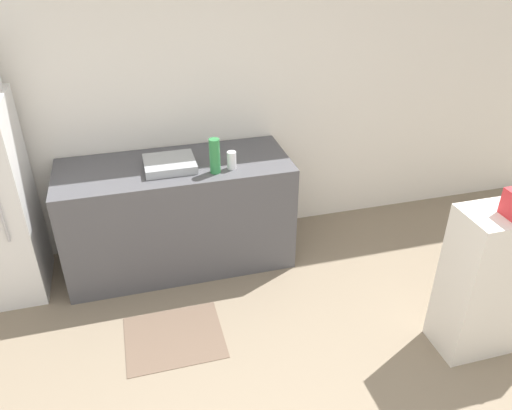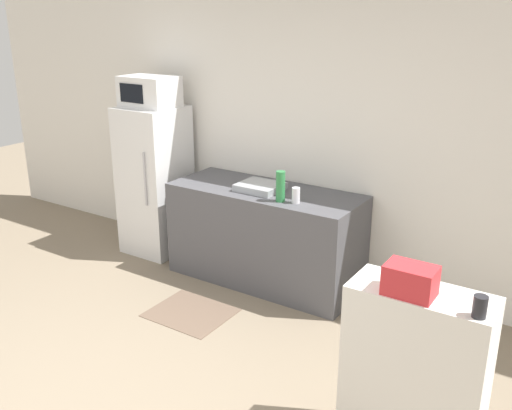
# 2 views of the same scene
# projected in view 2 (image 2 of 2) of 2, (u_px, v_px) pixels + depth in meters

# --- Properties ---
(wall_back) EXTENTS (8.00, 0.06, 2.60)m
(wall_back) POSITION_uv_depth(u_px,v_px,m) (294.00, 136.00, 5.18)
(wall_back) COLOR white
(wall_back) RESTS_ON ground_plane
(refrigerator) EXTENTS (0.57, 0.60, 1.49)m
(refrigerator) POSITION_uv_depth(u_px,v_px,m) (155.00, 180.00, 5.76)
(refrigerator) COLOR silver
(refrigerator) RESTS_ON ground_plane
(microwave) EXTENTS (0.52, 0.38, 0.29)m
(microwave) POSITION_uv_depth(u_px,v_px,m) (149.00, 91.00, 5.47)
(microwave) COLOR white
(microwave) RESTS_ON refrigerator
(counter) EXTENTS (1.74, 0.69, 0.88)m
(counter) POSITION_uv_depth(u_px,v_px,m) (265.00, 236.00, 5.18)
(counter) COLOR #4C4C51
(counter) RESTS_ON ground_plane
(sink_basin) EXTENTS (0.37, 0.33, 0.06)m
(sink_basin) POSITION_uv_depth(u_px,v_px,m) (260.00, 187.00, 5.02)
(sink_basin) COLOR #9EA3A8
(sink_basin) RESTS_ON counter
(bottle_tall) EXTENTS (0.08, 0.08, 0.26)m
(bottle_tall) POSITION_uv_depth(u_px,v_px,m) (281.00, 186.00, 4.69)
(bottle_tall) COLOR #2D7F42
(bottle_tall) RESTS_ON counter
(bottle_short) EXTENTS (0.07, 0.07, 0.13)m
(bottle_short) POSITION_uv_depth(u_px,v_px,m) (296.00, 195.00, 4.67)
(bottle_short) COLOR silver
(bottle_short) RESTS_ON counter
(shelf_cabinet) EXTENTS (0.74, 0.33, 1.02)m
(shelf_cabinet) POSITION_uv_depth(u_px,v_px,m) (414.00, 377.00, 3.07)
(shelf_cabinet) COLOR white
(shelf_cabinet) RESTS_ON ground_plane
(basket) EXTENTS (0.25, 0.17, 0.16)m
(basket) POSITION_uv_depth(u_px,v_px,m) (410.00, 280.00, 2.85)
(basket) COLOR red
(basket) RESTS_ON shelf_cabinet
(jar) EXTENTS (0.07, 0.07, 0.11)m
(jar) POSITION_uv_depth(u_px,v_px,m) (480.00, 307.00, 2.64)
(jar) COLOR #232328
(jar) RESTS_ON shelf_cabinet
(kitchen_rug) EXTENTS (0.66, 0.55, 0.01)m
(kitchen_rug) POSITION_uv_depth(u_px,v_px,m) (191.00, 312.00, 4.73)
(kitchen_rug) COLOR brown
(kitchen_rug) RESTS_ON ground_plane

